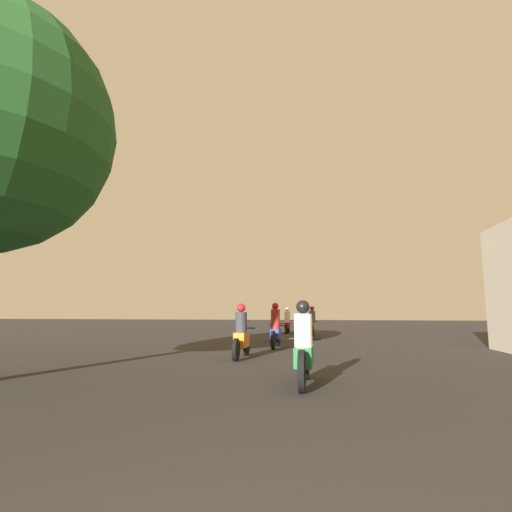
{
  "coord_description": "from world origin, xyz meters",
  "views": [
    {
      "loc": [
        0.31,
        -0.86,
        1.29
      ],
      "look_at": [
        -2.81,
        16.87,
        3.79
      ],
      "focal_mm": 28.0,
      "sensor_mm": 36.0,
      "label": 1
    }
  ],
  "objects_px": {
    "motorcycle_green": "(304,351)",
    "motorcycle_yellow": "(312,324)",
    "motorcycle_orange": "(242,336)",
    "motorcycle_red": "(287,323)",
    "motorcycle_blue": "(276,330)",
    "motorcycle_silver": "(275,327)"
  },
  "relations": [
    {
      "from": "motorcycle_green",
      "to": "motorcycle_silver",
      "type": "distance_m",
      "value": 10.12
    },
    {
      "from": "motorcycle_yellow",
      "to": "motorcycle_blue",
      "type": "bearing_deg",
      "value": -102.23
    },
    {
      "from": "motorcycle_orange",
      "to": "motorcycle_yellow",
      "type": "relative_size",
      "value": 1.05
    },
    {
      "from": "motorcycle_silver",
      "to": "motorcycle_yellow",
      "type": "distance_m",
      "value": 4.49
    },
    {
      "from": "motorcycle_green",
      "to": "motorcycle_yellow",
      "type": "distance_m",
      "value": 14.22
    },
    {
      "from": "motorcycle_yellow",
      "to": "motorcycle_green",
      "type": "bearing_deg",
      "value": -92.41
    },
    {
      "from": "motorcycle_blue",
      "to": "motorcycle_silver",
      "type": "height_order",
      "value": "motorcycle_blue"
    },
    {
      "from": "motorcycle_blue",
      "to": "motorcycle_red",
      "type": "xyz_separation_m",
      "value": [
        -0.48,
        9.33,
        -0.03
      ]
    },
    {
      "from": "motorcycle_green",
      "to": "motorcycle_yellow",
      "type": "relative_size",
      "value": 1.05
    },
    {
      "from": "motorcycle_blue",
      "to": "motorcycle_red",
      "type": "distance_m",
      "value": 9.34
    },
    {
      "from": "motorcycle_green",
      "to": "motorcycle_blue",
      "type": "bearing_deg",
      "value": 96.37
    },
    {
      "from": "motorcycle_red",
      "to": "motorcycle_blue",
      "type": "bearing_deg",
      "value": -92.21
    },
    {
      "from": "motorcycle_green",
      "to": "motorcycle_yellow",
      "type": "bearing_deg",
      "value": 86.63
    },
    {
      "from": "motorcycle_green",
      "to": "motorcycle_orange",
      "type": "distance_m",
      "value": 4.31
    },
    {
      "from": "motorcycle_green",
      "to": "motorcycle_orange",
      "type": "relative_size",
      "value": 1.0
    },
    {
      "from": "motorcycle_blue",
      "to": "motorcycle_red",
      "type": "bearing_deg",
      "value": 101.6
    },
    {
      "from": "motorcycle_orange",
      "to": "motorcycle_silver",
      "type": "bearing_deg",
      "value": 97.11
    },
    {
      "from": "motorcycle_orange",
      "to": "motorcycle_yellow",
      "type": "distance_m",
      "value": 10.49
    },
    {
      "from": "motorcycle_green",
      "to": "motorcycle_red",
      "type": "bearing_deg",
      "value": 91.78
    },
    {
      "from": "motorcycle_yellow",
      "to": "motorcycle_red",
      "type": "xyz_separation_m",
      "value": [
        -1.54,
        2.22,
        -0.02
      ]
    },
    {
      "from": "motorcycle_green",
      "to": "motorcycle_blue",
      "type": "xyz_separation_m",
      "value": [
        -1.4,
        7.11,
        0.05
      ]
    },
    {
      "from": "motorcycle_blue",
      "to": "motorcycle_red",
      "type": "height_order",
      "value": "motorcycle_blue"
    }
  ]
}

